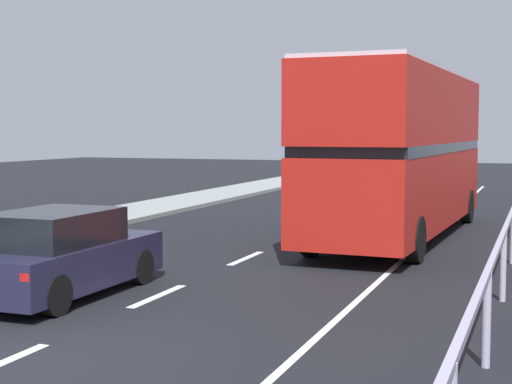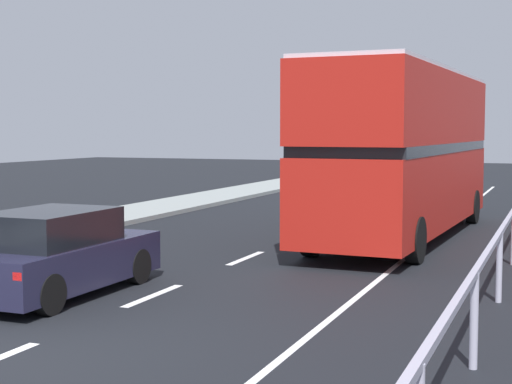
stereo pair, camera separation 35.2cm
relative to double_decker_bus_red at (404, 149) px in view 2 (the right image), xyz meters
The scene contains 4 objects.
ground_plane 12.73m from the double_decker_bus_red, 101.95° to the right, with size 75.64×120.00×0.10m, color black.
lane_paint_markings 4.42m from the double_decker_bus_red, 98.60° to the right, with size 3.40×46.00×0.01m.
double_decker_bus_red is the anchor object (origin of this frame).
hatchback_car_near 10.24m from the double_decker_bus_red, 114.37° to the right, with size 1.83×4.04×1.46m.
Camera 2 is at (6.43, -7.95, 2.82)m, focal length 54.73 mm.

